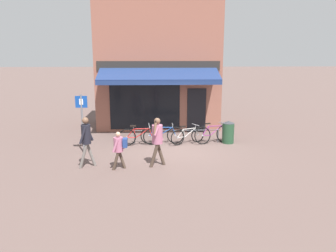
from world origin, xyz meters
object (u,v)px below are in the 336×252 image
object	(u,v)px
bicycle_silver	(188,135)
litter_bin	(228,132)
pedestrian_adult	(157,137)
pedestrian_child	(119,146)
bicycle_red	(139,136)
bicycle_blue	(162,135)
parking_sign	(82,117)
pedestrian_second_adult	(86,136)
bicycle_purple	(213,134)

from	to	relation	value
bicycle_silver	litter_bin	distance (m)	1.72
pedestrian_adult	pedestrian_child	xyz separation A→B (m)	(-1.24, -0.27, -0.24)
bicycle_red	bicycle_blue	size ratio (longest dim) A/B	0.97
bicycle_red	parking_sign	bearing A→B (deg)	-162.54
pedestrian_child	pedestrian_second_adult	xyz separation A→B (m)	(-1.10, 0.26, 0.27)
bicycle_blue	bicycle_purple	size ratio (longest dim) A/B	1.06
pedestrian_child	pedestrian_second_adult	world-z (taller)	pedestrian_second_adult
bicycle_red	pedestrian_second_adult	bearing A→B (deg)	-129.01
bicycle_red	pedestrian_adult	size ratio (longest dim) A/B	1.06
bicycle_silver	bicycle_purple	world-z (taller)	bicycle_purple
pedestrian_adult	parking_sign	xyz separation A→B (m)	(-2.79, 1.60, 0.37)
bicycle_blue	pedestrian_second_adult	size ratio (longest dim) A/B	1.07
pedestrian_second_adult	bicycle_purple	bearing A→B (deg)	-157.63
bicycle_purple	pedestrian_child	size ratio (longest dim) A/B	1.35
bicycle_blue	pedestrian_child	world-z (taller)	pedestrian_child
bicycle_silver	pedestrian_child	xyz separation A→B (m)	(-2.54, -2.99, 0.43)
bicycle_blue	bicycle_silver	xyz separation A→B (m)	(1.07, -0.05, -0.03)
pedestrian_adult	parking_sign	distance (m)	3.24
bicycle_blue	bicycle_red	bearing A→B (deg)	-164.88
bicycle_blue	parking_sign	world-z (taller)	parking_sign
pedestrian_adult	litter_bin	size ratio (longest dim) A/B	1.75
bicycle_purple	pedestrian_adult	bearing A→B (deg)	-147.05
parking_sign	litter_bin	bearing A→B (deg)	11.37
pedestrian_child	parking_sign	distance (m)	2.50
bicycle_blue	pedestrian_adult	size ratio (longest dim) A/B	1.09
bicycle_red	parking_sign	distance (m)	2.48
litter_bin	pedestrian_child	bearing A→B (deg)	-144.54
pedestrian_adult	pedestrian_child	distance (m)	1.29
bicycle_silver	litter_bin	bearing A→B (deg)	-26.06
bicycle_red	pedestrian_child	xyz separation A→B (m)	(-0.53, -2.77, 0.39)
pedestrian_adult	pedestrian_second_adult	distance (m)	2.34
pedestrian_child	litter_bin	xyz separation A→B (m)	(4.26, 3.03, -0.30)
bicycle_blue	pedestrian_adult	xyz separation A→B (m)	(-0.23, -2.77, 0.63)
bicycle_blue	parking_sign	xyz separation A→B (m)	(-3.02, -1.18, 1.00)
bicycle_red	pedestrian_child	world-z (taller)	pedestrian_child
bicycle_silver	bicycle_blue	bearing A→B (deg)	150.04
pedestrian_second_adult	parking_sign	distance (m)	1.70
bicycle_purple	pedestrian_second_adult	world-z (taller)	pedestrian_second_adult
pedestrian_adult	pedestrian_child	size ratio (longest dim) A/B	1.31
pedestrian_second_adult	litter_bin	bearing A→B (deg)	-160.85
pedestrian_adult	litter_bin	bearing A→B (deg)	-141.58
bicycle_blue	bicycle_silver	size ratio (longest dim) A/B	1.22
pedestrian_adult	litter_bin	distance (m)	4.13
bicycle_red	bicycle_silver	size ratio (longest dim) A/B	1.18
bicycle_blue	bicycle_silver	bearing A→B (deg)	-3.50
bicycle_silver	pedestrian_adult	bearing A→B (deg)	-142.91
bicycle_purple	litter_bin	bearing A→B (deg)	-18.78
pedestrian_adult	pedestrian_second_adult	xyz separation A→B (m)	(-2.34, -0.01, 0.04)
bicycle_red	bicycle_silver	distance (m)	2.02
bicycle_red	parking_sign	size ratio (longest dim) A/B	0.79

